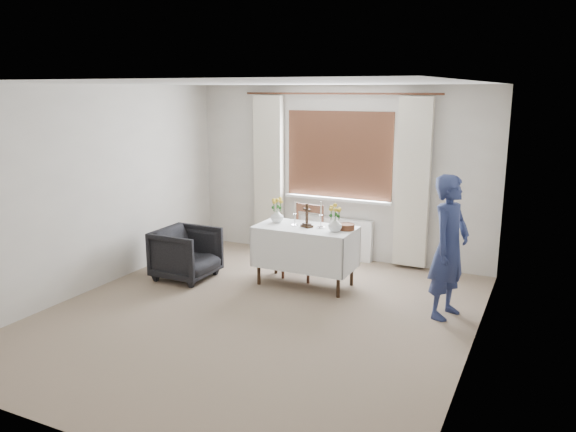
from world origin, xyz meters
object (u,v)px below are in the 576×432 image
Objects in this scene: flower_vase_left at (277,216)px; wooden_chair at (303,242)px; armchair at (186,254)px; wooden_cross at (307,216)px; person at (449,247)px; flower_vase_right at (335,224)px; altar_table at (305,256)px.

wooden_chair is at bearing 38.85° from flower_vase_left.
wooden_chair is 1.54m from armchair.
wooden_chair is 3.24× the size of wooden_cross.
person is at bearing -7.65° from flower_vase_left.
wooden_cross reaches higher than armchair.
flower_vase_left is (1.08, 0.50, 0.51)m from armchair.
person reaches higher than flower_vase_right.
flower_vase_left is at bearing -65.22° from armchair.
armchair is at bearing 109.13° from person.
person reaches higher than altar_table.
wooden_cross is 1.70× the size of flower_vase_right.
altar_table is at bearing -54.69° from wooden_chair.
altar_table is 4.18× the size of wooden_cross.
flower_vase_left is at bearing 98.01° from person.
flower_vase_right reaches higher than armchair.
armchair is (-1.51, -0.44, -0.04)m from altar_table.
wooden_cross reaches higher than flower_vase_right.
wooden_cross reaches higher than altar_table.
wooden_chair is 0.55m from wooden_cross.
altar_table is 1.29× the size of wooden_chair.
flower_vase_right is (0.84, -0.12, 0.00)m from flower_vase_left.
armchair is at bearing -155.22° from flower_vase_left.
flower_vase_right reaches higher than altar_table.
person is 9.00× the size of flower_vase_right.
person is (3.31, 0.20, 0.45)m from armchair.
wooden_cross is (1.53, 0.43, 0.57)m from armchair.
flower_vase_left is at bearing -164.16° from wooden_cross.
altar_table is 1.68× the size of armchair.
altar_table is at bearing 98.09° from person.
flower_vase_right is at bearing 98.30° from person.
armchair is (-1.35, -0.72, -0.14)m from wooden_chair.
altar_table is 1.58m from armchair.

